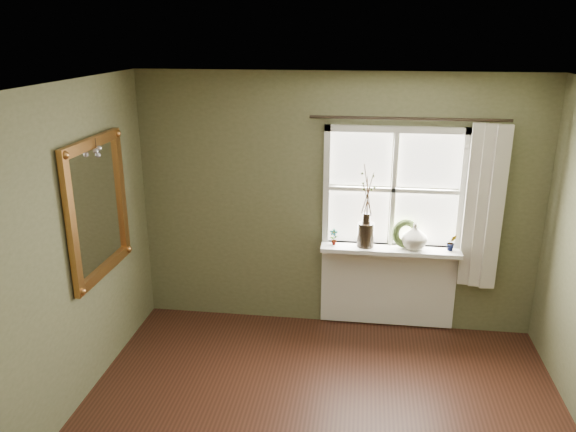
# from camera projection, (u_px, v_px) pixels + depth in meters

# --- Properties ---
(ceiling) EXTENTS (4.50, 4.50, 0.00)m
(ceiling) POSITION_uv_depth(u_px,v_px,m) (320.00, 98.00, 3.07)
(ceiling) COLOR silver
(ceiling) RESTS_ON ground
(wall_back) EXTENTS (4.00, 0.10, 2.60)m
(wall_back) POSITION_uv_depth(u_px,v_px,m) (337.00, 203.00, 5.64)
(wall_back) COLOR #656643
(wall_back) RESTS_ON ground
(wall_left) EXTENTS (0.10, 4.50, 2.60)m
(wall_left) POSITION_uv_depth(u_px,v_px,m) (11.00, 291.00, 3.75)
(wall_left) COLOR #656643
(wall_left) RESTS_ON ground
(window_frame) EXTENTS (1.36, 0.06, 1.24)m
(window_frame) POSITION_uv_depth(u_px,v_px,m) (393.00, 190.00, 5.45)
(window_frame) COLOR white
(window_frame) RESTS_ON wall_back
(window_sill) EXTENTS (1.36, 0.26, 0.04)m
(window_sill) POSITION_uv_depth(u_px,v_px,m) (390.00, 249.00, 5.53)
(window_sill) COLOR white
(window_sill) RESTS_ON wall_back
(window_apron) EXTENTS (1.36, 0.04, 0.88)m
(window_apron) POSITION_uv_depth(u_px,v_px,m) (387.00, 285.00, 5.77)
(window_apron) COLOR white
(window_apron) RESTS_ON ground
(dark_jug) EXTENTS (0.19, 0.19, 0.24)m
(dark_jug) POSITION_uv_depth(u_px,v_px,m) (366.00, 235.00, 5.52)
(dark_jug) COLOR black
(dark_jug) RESTS_ON window_sill
(cream_vase) EXTENTS (0.26, 0.26, 0.26)m
(cream_vase) POSITION_uv_depth(u_px,v_px,m) (415.00, 236.00, 5.45)
(cream_vase) COLOR beige
(cream_vase) RESTS_ON window_sill
(wreath) EXTENTS (0.31, 0.22, 0.29)m
(wreath) POSITION_uv_depth(u_px,v_px,m) (406.00, 236.00, 5.51)
(wreath) COLOR #35461F
(wreath) RESTS_ON window_sill
(potted_plant_left) EXTENTS (0.09, 0.06, 0.16)m
(potted_plant_left) POSITION_uv_depth(u_px,v_px,m) (334.00, 237.00, 5.57)
(potted_plant_left) COLOR #35461F
(potted_plant_left) RESTS_ON window_sill
(potted_plant_right) EXTENTS (0.10, 0.09, 0.16)m
(potted_plant_right) POSITION_uv_depth(u_px,v_px,m) (452.00, 243.00, 5.42)
(potted_plant_right) COLOR #35461F
(potted_plant_right) RESTS_ON window_sill
(curtain) EXTENTS (0.36, 0.12, 1.59)m
(curtain) POSITION_uv_depth(u_px,v_px,m) (483.00, 208.00, 5.29)
(curtain) COLOR beige
(curtain) RESTS_ON wall_back
(curtain_rod) EXTENTS (1.84, 0.03, 0.03)m
(curtain_rod) POSITION_uv_depth(u_px,v_px,m) (409.00, 119.00, 5.16)
(curtain_rod) COLOR black
(curtain_rod) RESTS_ON wall_back
(gilt_mirror) EXTENTS (0.10, 1.01, 1.20)m
(gilt_mirror) POSITION_uv_depth(u_px,v_px,m) (98.00, 208.00, 4.75)
(gilt_mirror) COLOR white
(gilt_mirror) RESTS_ON wall_left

